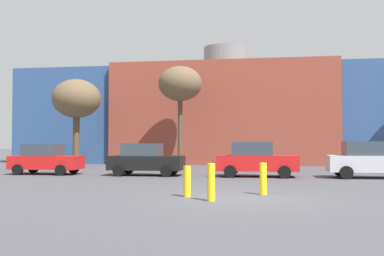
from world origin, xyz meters
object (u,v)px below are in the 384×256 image
Objects in this scene: bare_tree_0 at (180,85)px; bollard_yellow_0 at (187,181)px; parked_car_3 at (370,160)px; bollard_yellow_2 at (263,179)px; parked_car_1 at (145,160)px; parked_car_2 at (256,159)px; parked_car_0 at (45,159)px; bare_tree_1 at (76,100)px; bollard_yellow_1 at (211,182)px.

bollard_yellow_0 is (3.49, -17.52, -5.47)m from bare_tree_0.
parked_car_3 is 9.64m from bollard_yellow_2.
parked_car_3 is (11.53, 0.00, 0.05)m from parked_car_1.
parked_car_2 is at bearing -56.68° from bare_tree_0.
parked_car_2 is at bearing -180.00° from parked_car_3.
parked_car_2 is 3.82× the size of bollard_yellow_2.
parked_car_2 is (11.65, -0.00, 0.06)m from parked_car_0.
bare_tree_1 is at bearing 157.82° from parked_car_3.
bollard_yellow_0 is (3.82, -9.04, -0.35)m from parked_car_1.
bare_tree_1 is at bearing 101.25° from parked_car_0.
bollard_yellow_0 is 0.88× the size of bollard_yellow_1.
bare_tree_1 is (-18.80, 7.67, 4.02)m from parked_car_3.
bollard_yellow_1 is (4.71, -9.98, -0.29)m from parked_car_1.
bollard_yellow_1 is at bearing -129.36° from bollard_yellow_2.
bare_tree_0 is at bearing 123.32° from parked_car_2.
bollard_yellow_0 is (-7.71, -9.04, -0.41)m from parked_car_3.
parked_car_2 reaches higher than bollard_yellow_2.
bollard_yellow_2 is (1.56, 1.91, -0.03)m from bollard_yellow_1.
parked_car_1 is 10.23m from bollard_yellow_2.
bare_tree_0 is 18.69m from bollard_yellow_0.
bollard_yellow_1 is 2.47m from bollard_yellow_2.
bollard_yellow_1 is at bearing -76.63° from bare_tree_0.
bare_tree_1 reaches higher than parked_car_1.
parked_car_1 is at bearing -92.21° from bare_tree_0.
bollard_yellow_0 is 2.64m from bollard_yellow_2.
bare_tree_0 is 6.73× the size of bollard_yellow_2.
parked_car_1 is at bearing -180.00° from parked_car_3.
parked_car_3 is 3.88× the size of bollard_yellow_2.
parked_car_2 reaches higher than bollard_yellow_1.
bare_tree_0 reaches higher than parked_car_0.
parked_car_1 is 3.94× the size of bollard_yellow_0.
bare_tree_1 is 20.54m from bollard_yellow_0.
bollard_yellow_2 is at bearing -33.86° from parked_car_0.
parked_car_3 is 12.09m from bollard_yellow_1.
parked_car_1 is 0.62× the size of bare_tree_1.
parked_car_3 is at bearing 55.67° from bollard_yellow_1.
parked_car_3 is 0.66× the size of bare_tree_1.
parked_car_1 is 3.49× the size of bollard_yellow_1.
bollard_yellow_1 is at bearing -124.33° from parked_car_3.
bare_tree_0 is at bearing 142.87° from parked_car_3.
parked_car_3 reaches higher than bollard_yellow_1.
bare_tree_1 is 5.63× the size of bollard_yellow_1.
parked_car_2 reaches higher than parked_car_1.
parked_car_3 is 20.70m from bare_tree_1.
bollard_yellow_0 is 0.93× the size of bollard_yellow_2.
bollard_yellow_1 is (4.39, -18.46, -5.41)m from bare_tree_0.
parked_car_3 reaches higher than parked_car_0.
parked_car_0 reaches higher than bollard_yellow_1.
parked_car_0 is at bearing 180.00° from parked_car_2.
parked_car_0 is at bearing 136.62° from bollard_yellow_0.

